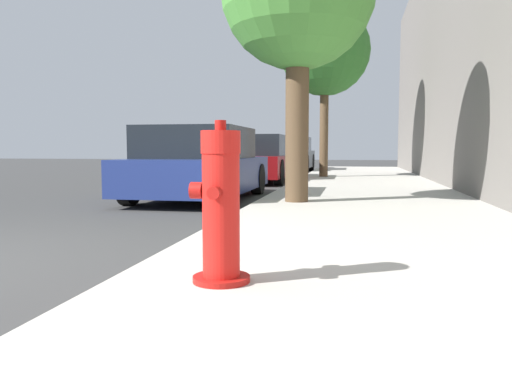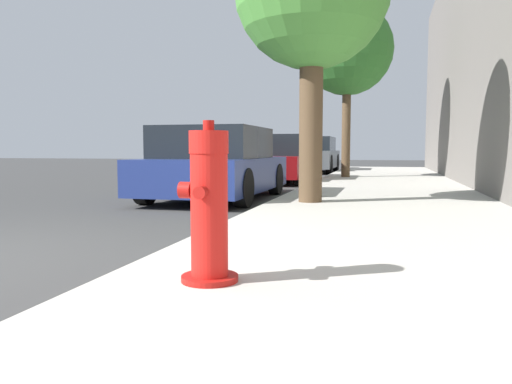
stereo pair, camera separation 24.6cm
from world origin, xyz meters
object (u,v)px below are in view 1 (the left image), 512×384
parked_car_near (199,165)px  street_tree_far (325,51)px  fire_hydrant (221,209)px  parked_car_far (290,155)px  parked_car_mid (256,159)px

parked_car_near → street_tree_far: 6.80m
fire_hydrant → street_tree_far: bearing=90.4°
street_tree_far → parked_car_far: bearing=107.5°
parked_car_near → parked_car_mid: size_ratio=0.99×
parked_car_near → parked_car_mid: bearing=88.8°
parked_car_mid → parked_car_far: bearing=88.4°
fire_hydrant → street_tree_far: size_ratio=0.20×
parked_car_far → street_tree_far: 6.20m
parked_car_mid → parked_car_far: size_ratio=0.94×
fire_hydrant → parked_car_mid: bearing=99.9°
parked_car_mid → parked_car_near: bearing=-91.2°
fire_hydrant → parked_car_mid: size_ratio=0.25×
parked_car_near → parked_car_far: (0.27, 10.95, 0.05)m
fire_hydrant → parked_car_far: bearing=95.8°
fire_hydrant → parked_car_far: 16.89m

